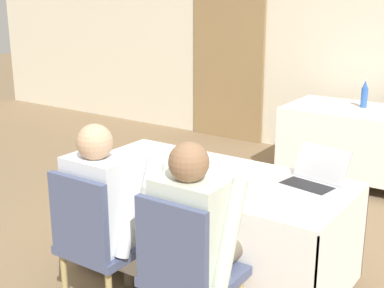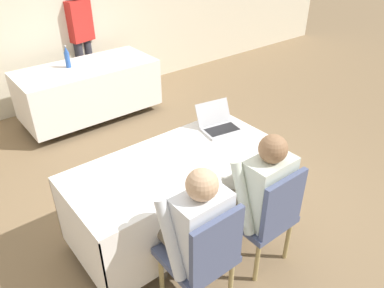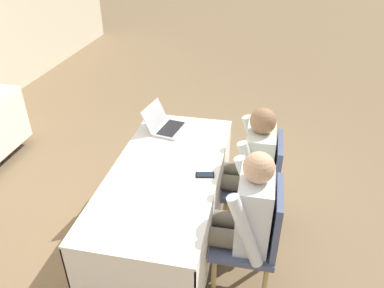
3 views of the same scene
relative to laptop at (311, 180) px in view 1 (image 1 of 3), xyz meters
The scene contains 13 objects.
ground_plane 1.00m from the laptop, 165.51° to the right, with size 24.00×24.00×0.00m, color #846B4C.
wall_back 3.13m from the laptop, 101.33° to the left, with size 12.00×0.06×2.70m.
curtain_panel 3.79m from the laptop, 128.12° to the left, with size 0.99×0.04×2.65m.
conference_table_near 0.66m from the laptop, 165.51° to the right, with size 1.75×0.81×0.74m.
conference_table_far 2.30m from the laptop, 96.03° to the left, with size 1.75×0.81×0.74m.
laptop is the anchor object (origin of this frame).
cell_phone 0.78m from the laptop, 143.29° to the right, with size 0.09×0.15×0.01m.
paper_beside_laptop 0.76m from the laptop, 162.46° to the right, with size 0.24×0.31×0.00m.
water_bottle 2.41m from the laptop, 100.08° to the left, with size 0.06×0.06×0.28m.
chair_near_left 1.29m from the laptop, 136.38° to the right, with size 0.44×0.44×0.90m.
chair_near_right 0.96m from the laptop, 108.70° to the right, with size 0.44×0.44×0.90m.
person_checkered_shirt 1.20m from the laptop, 139.97° to the right, with size 0.50×0.52×1.16m.
person_white_shirt 0.83m from the laptop, 111.01° to the right, with size 0.50×0.52×1.16m.
Camera 1 is at (1.69, -2.68, 1.86)m, focal length 50.00 mm.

